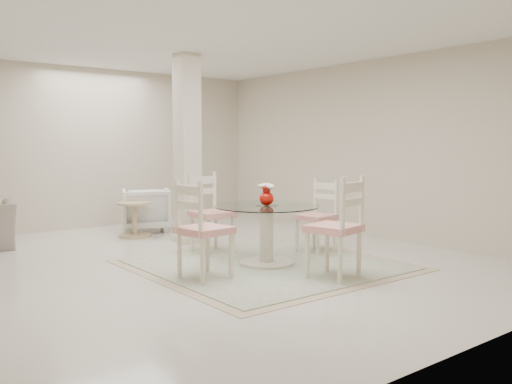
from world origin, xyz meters
TOP-DOWN VIEW (x-y plane):
  - ground at (0.00, 0.00)m, footprint 7.00×7.00m
  - room_shell at (0.00, 0.00)m, footprint 6.02×7.02m
  - column at (0.50, 1.30)m, footprint 0.30×0.30m
  - area_rug at (0.43, -0.60)m, footprint 2.81×2.81m
  - dining_table at (0.43, -0.60)m, footprint 1.22×1.22m
  - red_vase at (0.43, -0.60)m, footprint 0.20×0.19m
  - dining_chair_east at (1.43, -0.45)m, footprint 0.47×0.47m
  - dining_chair_north at (0.28, 0.41)m, footprint 0.48×0.48m
  - dining_chair_west at (-0.59, -0.76)m, footprint 0.52×0.52m
  - dining_chair_south at (0.59, -1.62)m, footprint 0.58×0.58m
  - armchair_white at (0.48, 2.60)m, footprint 0.99×1.00m
  - side_table at (0.06, 2.16)m, footprint 0.51×0.51m

SIDE VIEW (x-z plane):
  - ground at x=0.00m, z-range 0.00..0.00m
  - area_rug at x=0.43m, z-range 0.00..0.02m
  - side_table at x=0.06m, z-range -0.02..0.51m
  - armchair_white at x=0.48m, z-range 0.00..0.70m
  - dining_table at x=0.43m, z-range 0.01..0.71m
  - dining_chair_east at x=1.43m, z-range 0.03..1.09m
  - dining_chair_north at x=0.28m, z-range 0.03..1.19m
  - dining_chair_west at x=-0.59m, z-range 0.03..1.20m
  - dining_chair_south at x=0.59m, z-range 0.03..1.23m
  - red_vase at x=0.43m, z-range 0.70..0.96m
  - column at x=0.50m, z-range 0.00..2.70m
  - room_shell at x=0.00m, z-range 0.50..3.21m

